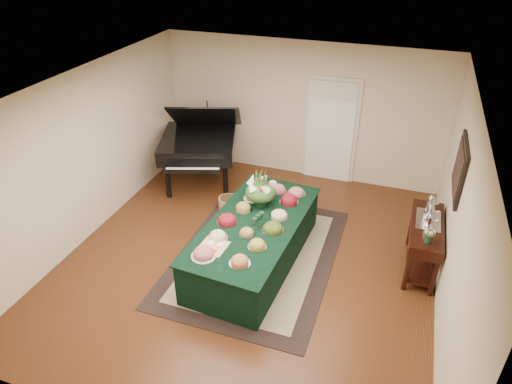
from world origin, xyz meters
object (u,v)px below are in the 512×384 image
(grand_piano, at_px, (199,143))
(floral_centerpiece, at_px, (261,189))
(buffet_table, at_px, (254,242))
(mahogany_sideboard, at_px, (426,234))

(grand_piano, bearing_deg, floral_centerpiece, -40.13)
(buffet_table, bearing_deg, grand_piano, 132.70)
(buffet_table, distance_m, floral_centerpiece, 0.82)
(floral_centerpiece, bearing_deg, mahogany_sideboard, 3.53)
(buffet_table, height_order, floral_centerpiece, floral_centerpiece)
(buffet_table, relative_size, grand_piano, 1.39)
(floral_centerpiece, xyz_separation_m, mahogany_sideboard, (2.48, 0.15, -0.38))
(grand_piano, distance_m, mahogany_sideboard, 4.45)
(floral_centerpiece, bearing_deg, buffet_table, -81.68)
(floral_centerpiece, distance_m, mahogany_sideboard, 2.52)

